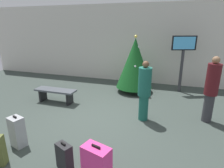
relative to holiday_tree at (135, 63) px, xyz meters
The scene contains 10 objects.
ground_plane 2.90m from the holiday_tree, 100.62° to the right, with size 16.00×16.00×0.00m, color #38423D.
back_wall 1.71m from the holiday_tree, 107.75° to the left, with size 16.00×0.20×3.58m, color beige.
holiday_tree is the anchor object (origin of this frame).
flight_info_kiosk 1.92m from the holiday_tree, 18.17° to the left, with size 0.92×0.42×2.25m.
waiting_bench 3.22m from the holiday_tree, 140.87° to the right, with size 1.46×0.44×0.48m.
traveller_0 3.09m from the holiday_tree, 36.71° to the right, with size 0.42×0.42×1.86m.
traveller_1 2.43m from the holiday_tree, 72.47° to the right, with size 0.49×0.49×1.72m.
suitcase_0 4.80m from the holiday_tree, 94.87° to the right, with size 0.37×0.29×0.55m.
suitcase_1 4.83m from the holiday_tree, 86.65° to the right, with size 0.55×0.41×0.68m.
suitcase_3 4.81m from the holiday_tree, 111.89° to the right, with size 0.38×0.32×0.74m.
Camera 1 is at (1.83, -4.60, 2.61)m, focal length 29.75 mm.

